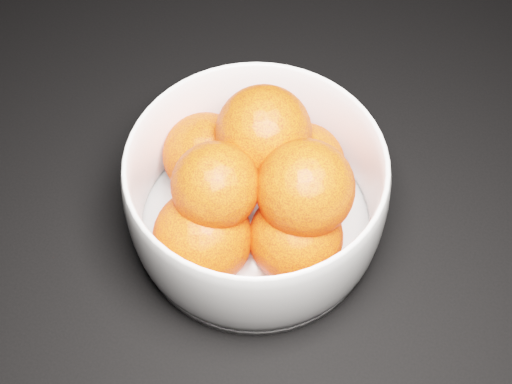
% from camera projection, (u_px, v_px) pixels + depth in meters
% --- Properties ---
extents(ground, '(3.00, 3.00, 0.00)m').
position_uv_depth(ground, '(286.00, 280.00, 0.58)').
color(ground, black).
rests_on(ground, ground).
extents(bowl, '(0.21, 0.21, 0.10)m').
position_uv_depth(bowl, '(256.00, 196.00, 0.57)').
color(bowl, white).
rests_on(bowl, ground).
extents(orange_pile, '(0.17, 0.17, 0.12)m').
position_uv_depth(orange_pile, '(256.00, 187.00, 0.56)').
color(orange_pile, '#FF3A0B').
rests_on(orange_pile, bowl).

